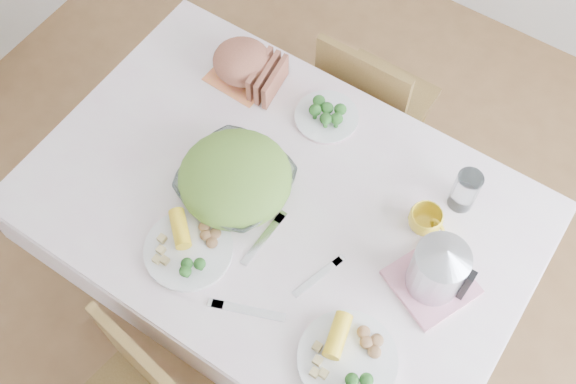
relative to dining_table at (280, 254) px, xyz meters
The scene contains 17 objects.
floor 0.38m from the dining_table, ahead, with size 3.60×3.60×0.00m, color brown.
dining_table is the anchor object (origin of this frame).
tablecloth 0.38m from the dining_table, ahead, with size 1.50×1.00×0.01m, color white.
chair_far 0.74m from the dining_table, 93.21° to the left, with size 0.38×0.38×0.84m, color brown.
salad_bowl 0.45m from the dining_table, 166.91° to the right, with size 0.32×0.32×0.08m, color white.
dinner_plate_left 0.50m from the dining_table, 114.66° to the right, with size 0.26×0.26×0.02m, color white.
dinner_plate_right 0.65m from the dining_table, 35.08° to the right, with size 0.27×0.27×0.02m, color white.
broccoli_plate 0.52m from the dining_table, 97.45° to the left, with size 0.21×0.21×0.02m, color beige.
napkin 0.64m from the dining_table, 137.60° to the left, with size 0.20×0.20×0.00m, color #FF8C50.
bread_loaf 0.67m from the dining_table, 137.60° to the left, with size 0.20×0.19×0.12m, color brown.
yellow_mug 0.61m from the dining_table, 23.32° to the left, with size 0.10×0.10×0.08m, color gold.
glass_tumbler 0.71m from the dining_table, 33.94° to the left, with size 0.08×0.08×0.15m, color white.
pink_tray 0.64m from the dining_table, ahead, with size 0.21×0.21×0.02m, color pink.
electric_kettle 0.71m from the dining_table, ahead, with size 0.15×0.15×0.21m, color #B2B5BA.
fork_left 0.41m from the dining_table, 76.74° to the right, with size 0.02×0.20×0.00m, color silver.
fork_right 0.47m from the dining_table, 31.06° to the right, with size 0.02×0.18×0.00m, color silver.
knife 0.52m from the dining_table, 69.98° to the right, with size 0.02×0.21×0.00m, color silver.
Camera 1 is at (0.55, -0.77, 2.55)m, focal length 42.00 mm.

